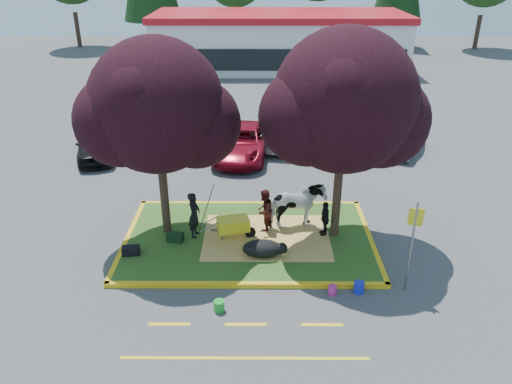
{
  "coord_description": "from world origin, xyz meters",
  "views": [
    {
      "loc": [
        0.32,
        -14.43,
        8.8
      ],
      "look_at": [
        0.25,
        0.5,
        1.59
      ],
      "focal_mm": 35.0,
      "sensor_mm": 36.0,
      "label": 1
    }
  ],
  "objects_px": {
    "sign_post": "(413,237)",
    "car_silver": "(201,132)",
    "cow": "(296,206)",
    "car_black": "(95,143)",
    "wheelbarrow": "(234,224)",
    "bucket_green": "(219,306)",
    "bucket_blue": "(359,287)",
    "calf": "(262,248)",
    "handler": "(194,215)",
    "bucket_pink": "(332,290)"
  },
  "relations": [
    {
      "from": "calf",
      "to": "handler",
      "type": "bearing_deg",
      "value": 135.83
    },
    {
      "from": "sign_post",
      "to": "bucket_green",
      "type": "xyz_separation_m",
      "value": [
        -5.28,
        -0.94,
        -1.63
      ]
    },
    {
      "from": "calf",
      "to": "wheelbarrow",
      "type": "bearing_deg",
      "value": 114.43
    },
    {
      "from": "bucket_blue",
      "to": "cow",
      "type": "bearing_deg",
      "value": 114.95
    },
    {
      "from": "car_black",
      "to": "bucket_green",
      "type": "bearing_deg",
      "value": -76.32
    },
    {
      "from": "bucket_blue",
      "to": "car_black",
      "type": "bearing_deg",
      "value": 135.52
    },
    {
      "from": "handler",
      "to": "sign_post",
      "type": "height_order",
      "value": "sign_post"
    },
    {
      "from": "cow",
      "to": "calf",
      "type": "bearing_deg",
      "value": 132.05
    },
    {
      "from": "sign_post",
      "to": "bucket_blue",
      "type": "xyz_separation_m",
      "value": [
        -1.34,
        -0.1,
        -1.63
      ]
    },
    {
      "from": "calf",
      "to": "sign_post",
      "type": "xyz_separation_m",
      "value": [
        4.09,
        -1.55,
        1.37
      ]
    },
    {
      "from": "car_black",
      "to": "sign_post",
      "type": "bearing_deg",
      "value": -57.73
    },
    {
      "from": "sign_post",
      "to": "bucket_green",
      "type": "bearing_deg",
      "value": -159.52
    },
    {
      "from": "handler",
      "to": "car_silver",
      "type": "height_order",
      "value": "handler"
    },
    {
      "from": "cow",
      "to": "car_black",
      "type": "distance_m",
      "value": 11.35
    },
    {
      "from": "car_silver",
      "to": "bucket_blue",
      "type": "bearing_deg",
      "value": 130.4
    },
    {
      "from": "bucket_pink",
      "to": "car_black",
      "type": "height_order",
      "value": "car_black"
    },
    {
      "from": "handler",
      "to": "bucket_green",
      "type": "distance_m",
      "value": 3.95
    },
    {
      "from": "bucket_green",
      "to": "car_silver",
      "type": "height_order",
      "value": "car_silver"
    },
    {
      "from": "cow",
      "to": "calf",
      "type": "xyz_separation_m",
      "value": [
        -1.15,
        -1.79,
        -0.56
      ]
    },
    {
      "from": "handler",
      "to": "bucket_pink",
      "type": "xyz_separation_m",
      "value": [
        4.24,
        -2.97,
        -0.81
      ]
    },
    {
      "from": "calf",
      "to": "sign_post",
      "type": "bearing_deg",
      "value": -35.94
    },
    {
      "from": "sign_post",
      "to": "car_silver",
      "type": "height_order",
      "value": "sign_post"
    },
    {
      "from": "handler",
      "to": "bucket_green",
      "type": "height_order",
      "value": "handler"
    },
    {
      "from": "cow",
      "to": "bucket_green",
      "type": "relative_size",
      "value": 6.17
    },
    {
      "from": "cow",
      "to": "car_black",
      "type": "bearing_deg",
      "value": 36.94
    },
    {
      "from": "bucket_green",
      "to": "car_black",
      "type": "xyz_separation_m",
      "value": [
        -6.64,
        11.22,
        0.53
      ]
    },
    {
      "from": "wheelbarrow",
      "to": "sign_post",
      "type": "bearing_deg",
      "value": -40.98
    },
    {
      "from": "bucket_blue",
      "to": "handler",
      "type": "bearing_deg",
      "value": 149.97
    },
    {
      "from": "cow",
      "to": "handler",
      "type": "bearing_deg",
      "value": 83.88
    },
    {
      "from": "sign_post",
      "to": "car_black",
      "type": "bearing_deg",
      "value": 149.63
    },
    {
      "from": "cow",
      "to": "bucket_blue",
      "type": "height_order",
      "value": "cow"
    },
    {
      "from": "wheelbarrow",
      "to": "car_black",
      "type": "xyz_separation_m",
      "value": [
        -6.88,
        7.6,
        0.06
      ]
    },
    {
      "from": "handler",
      "to": "bucket_pink",
      "type": "distance_m",
      "value": 5.24
    },
    {
      "from": "cow",
      "to": "bucket_green",
      "type": "height_order",
      "value": "cow"
    },
    {
      "from": "calf",
      "to": "bucket_blue",
      "type": "xyz_separation_m",
      "value": [
        2.75,
        -1.65,
        -0.26
      ]
    },
    {
      "from": "cow",
      "to": "bucket_pink",
      "type": "distance_m",
      "value": 3.72
    },
    {
      "from": "calf",
      "to": "bucket_pink",
      "type": "xyz_separation_m",
      "value": [
        1.99,
        -1.73,
        -0.29
      ]
    },
    {
      "from": "bucket_pink",
      "to": "bucket_green",
      "type": "bearing_deg",
      "value": -166.62
    },
    {
      "from": "car_black",
      "to": "wheelbarrow",
      "type": "bearing_deg",
      "value": -64.78
    },
    {
      "from": "sign_post",
      "to": "calf",
      "type": "bearing_deg",
      "value": 169.72
    },
    {
      "from": "calf",
      "to": "bucket_blue",
      "type": "height_order",
      "value": "calf"
    },
    {
      "from": "bucket_pink",
      "to": "car_silver",
      "type": "height_order",
      "value": "car_silver"
    },
    {
      "from": "cow",
      "to": "car_silver",
      "type": "distance_m",
      "value": 9.45
    },
    {
      "from": "bucket_pink",
      "to": "car_silver",
      "type": "xyz_separation_m",
      "value": [
        -4.94,
        12.03,
        0.56
      ]
    },
    {
      "from": "cow",
      "to": "wheelbarrow",
      "type": "distance_m",
      "value": 2.22
    },
    {
      "from": "bucket_green",
      "to": "car_silver",
      "type": "distance_m",
      "value": 12.91
    },
    {
      "from": "calf",
      "to": "wheelbarrow",
      "type": "xyz_separation_m",
      "value": [
        -0.95,
        1.14,
        0.21
      ]
    },
    {
      "from": "bucket_green",
      "to": "bucket_blue",
      "type": "xyz_separation_m",
      "value": [
        3.93,
        0.84,
        0.0
      ]
    },
    {
      "from": "handler",
      "to": "car_silver",
      "type": "xyz_separation_m",
      "value": [
        -0.71,
        9.05,
        -0.24
      ]
    },
    {
      "from": "handler",
      "to": "car_black",
      "type": "bearing_deg",
      "value": 46.09
    }
  ]
}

